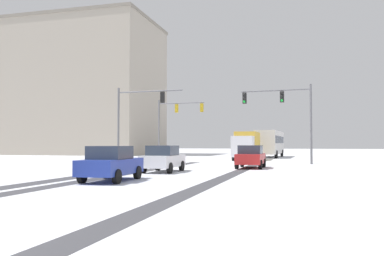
{
  "coord_description": "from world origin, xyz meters",
  "views": [
    {
      "loc": [
        7.29,
        -5.4,
        1.7
      ],
      "look_at": [
        0.0,
        21.07,
        2.8
      ],
      "focal_mm": 37.97,
      "sensor_mm": 36.0,
      "label": 1
    }
  ],
  "objects_px": {
    "office_building_far_left_block": "(76,89)",
    "car_white_second": "(163,159)",
    "traffic_signal_near_left": "(135,112)",
    "car_blue_third": "(111,163)",
    "traffic_signal_far_left": "(174,117)",
    "traffic_signal_near_right": "(286,108)",
    "car_red_lead": "(251,157)",
    "box_truck_delivery": "(246,145)",
    "bus_oncoming": "(270,142)"
  },
  "relations": [
    {
      "from": "car_red_lead",
      "to": "car_white_second",
      "type": "distance_m",
      "value": 7.17
    },
    {
      "from": "office_building_far_left_block",
      "to": "car_white_second",
      "type": "bearing_deg",
      "value": -52.4
    },
    {
      "from": "car_white_second",
      "to": "box_truck_delivery",
      "type": "distance_m",
      "value": 19.96
    },
    {
      "from": "traffic_signal_near_right",
      "to": "office_building_far_left_block",
      "type": "xyz_separation_m",
      "value": [
        -36.43,
        28.24,
        6.54
      ]
    },
    {
      "from": "traffic_signal_near_right",
      "to": "traffic_signal_far_left",
      "type": "height_order",
      "value": "same"
    },
    {
      "from": "traffic_signal_near_right",
      "to": "car_blue_third",
      "type": "bearing_deg",
      "value": -113.66
    },
    {
      "from": "car_white_second",
      "to": "traffic_signal_near_right",
      "type": "bearing_deg",
      "value": 55.21
    },
    {
      "from": "car_red_lead",
      "to": "office_building_far_left_block",
      "type": "distance_m",
      "value": 48.49
    },
    {
      "from": "traffic_signal_near_right",
      "to": "office_building_far_left_block",
      "type": "relative_size",
      "value": 0.23
    },
    {
      "from": "traffic_signal_near_left",
      "to": "office_building_far_left_block",
      "type": "bearing_deg",
      "value": 128.55
    },
    {
      "from": "car_white_second",
      "to": "bus_oncoming",
      "type": "relative_size",
      "value": 0.37
    },
    {
      "from": "car_blue_third",
      "to": "bus_oncoming",
      "type": "distance_m",
      "value": 36.87
    },
    {
      "from": "box_truck_delivery",
      "to": "traffic_signal_near_left",
      "type": "bearing_deg",
      "value": -122.89
    },
    {
      "from": "car_blue_third",
      "to": "car_white_second",
      "type": "bearing_deg",
      "value": 87.68
    },
    {
      "from": "car_white_second",
      "to": "box_truck_delivery",
      "type": "relative_size",
      "value": 0.56
    },
    {
      "from": "traffic_signal_near_left",
      "to": "car_blue_third",
      "type": "xyz_separation_m",
      "value": [
        5.0,
        -14.36,
        -3.6
      ]
    },
    {
      "from": "car_red_lead",
      "to": "car_white_second",
      "type": "bearing_deg",
      "value": -130.77
    },
    {
      "from": "traffic_signal_far_left",
      "to": "car_white_second",
      "type": "relative_size",
      "value": 1.57
    },
    {
      "from": "traffic_signal_near_left",
      "to": "box_truck_delivery",
      "type": "xyz_separation_m",
      "value": [
        7.7,
        11.9,
        -2.78
      ]
    },
    {
      "from": "traffic_signal_far_left",
      "to": "box_truck_delivery",
      "type": "relative_size",
      "value": 0.88
    },
    {
      "from": "traffic_signal_far_left",
      "to": "office_building_far_left_block",
      "type": "bearing_deg",
      "value": 140.12
    },
    {
      "from": "traffic_signal_far_left",
      "to": "office_building_far_left_block",
      "type": "distance_m",
      "value": 32.46
    },
    {
      "from": "traffic_signal_near_right",
      "to": "office_building_far_left_block",
      "type": "height_order",
      "value": "office_building_far_left_block"
    },
    {
      "from": "traffic_signal_near_right",
      "to": "car_blue_third",
      "type": "xyz_separation_m",
      "value": [
        -7.23,
        -16.5,
        -3.81
      ]
    },
    {
      "from": "car_white_second",
      "to": "car_blue_third",
      "type": "relative_size",
      "value": 0.99
    },
    {
      "from": "bus_oncoming",
      "to": "traffic_signal_near_right",
      "type": "bearing_deg",
      "value": -81.91
    },
    {
      "from": "car_red_lead",
      "to": "car_blue_third",
      "type": "relative_size",
      "value": 0.98
    },
    {
      "from": "box_truck_delivery",
      "to": "office_building_far_left_block",
      "type": "distance_m",
      "value": 38.07
    },
    {
      "from": "office_building_far_left_block",
      "to": "bus_oncoming",
      "type": "bearing_deg",
      "value": -13.63
    },
    {
      "from": "office_building_far_left_block",
      "to": "traffic_signal_far_left",
      "type": "bearing_deg",
      "value": -39.88
    },
    {
      "from": "traffic_signal_near_right",
      "to": "car_white_second",
      "type": "distance_m",
      "value": 12.79
    },
    {
      "from": "traffic_signal_far_left",
      "to": "car_white_second",
      "type": "distance_m",
      "value": 18.97
    },
    {
      "from": "traffic_signal_near_right",
      "to": "traffic_signal_far_left",
      "type": "bearing_deg",
      "value": 146.86
    },
    {
      "from": "traffic_signal_near_right",
      "to": "car_blue_third",
      "type": "relative_size",
      "value": 1.55
    },
    {
      "from": "traffic_signal_near_right",
      "to": "box_truck_delivery",
      "type": "distance_m",
      "value": 11.18
    },
    {
      "from": "traffic_signal_far_left",
      "to": "car_blue_third",
      "type": "xyz_separation_m",
      "value": [
        4.81,
        -24.36,
        -3.79
      ]
    },
    {
      "from": "traffic_signal_near_right",
      "to": "car_red_lead",
      "type": "height_order",
      "value": "traffic_signal_near_right"
    },
    {
      "from": "traffic_signal_near_right",
      "to": "car_blue_third",
      "type": "distance_m",
      "value": 18.41
    },
    {
      "from": "traffic_signal_near_right",
      "to": "traffic_signal_near_left",
      "type": "bearing_deg",
      "value": -170.1
    },
    {
      "from": "car_red_lead",
      "to": "car_blue_third",
      "type": "distance_m",
      "value": 12.89
    },
    {
      "from": "car_red_lead",
      "to": "traffic_signal_near_left",
      "type": "bearing_deg",
      "value": 166.09
    },
    {
      "from": "traffic_signal_near_right",
      "to": "car_blue_third",
      "type": "height_order",
      "value": "traffic_signal_near_right"
    },
    {
      "from": "bus_oncoming",
      "to": "car_red_lead",
      "type": "bearing_deg",
      "value": -88.66
    },
    {
      "from": "office_building_far_left_block",
      "to": "car_red_lead",
      "type": "bearing_deg",
      "value": -43.88
    },
    {
      "from": "traffic_signal_near_left",
      "to": "traffic_signal_far_left",
      "type": "bearing_deg",
      "value": 88.92
    },
    {
      "from": "car_blue_third",
      "to": "bus_oncoming",
      "type": "height_order",
      "value": "bus_oncoming"
    },
    {
      "from": "car_red_lead",
      "to": "car_white_second",
      "type": "relative_size",
      "value": 0.99
    },
    {
      "from": "traffic_signal_near_left",
      "to": "car_white_second",
      "type": "relative_size",
      "value": 1.57
    },
    {
      "from": "traffic_signal_far_left",
      "to": "office_building_far_left_block",
      "type": "xyz_separation_m",
      "value": [
        -24.39,
        20.38,
        6.56
      ]
    },
    {
      "from": "car_red_lead",
      "to": "bus_oncoming",
      "type": "height_order",
      "value": "bus_oncoming"
    }
  ]
}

